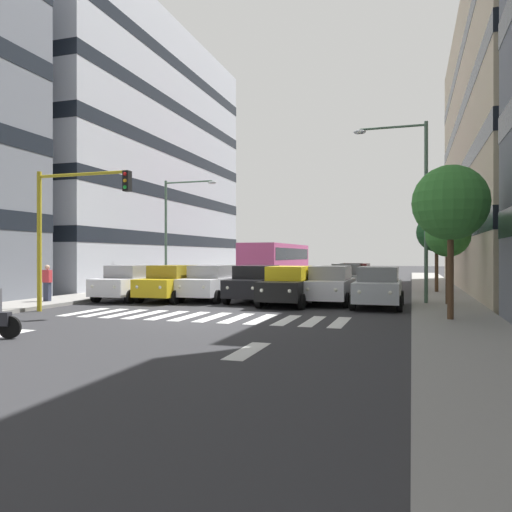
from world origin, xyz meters
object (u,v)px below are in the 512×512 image
traffic_light_gantry (64,217)px  car_row2_0 (355,277)px  bus_behind_traffic (277,260)px  street_lamp_left (414,193)px  car_4 (211,282)px  pedestrian_waiting (47,282)px  street_tree_0 (451,203)px  car_row2_1 (348,278)px  car_5 (172,283)px  car_3 (256,283)px  street_lamp_right (175,221)px  car_0 (378,287)px  street_tree_1 (448,236)px  car_1 (330,285)px  car_2 (289,285)px  car_6 (130,282)px  street_tree_2 (437,232)px

traffic_light_gantry → car_row2_0: bearing=-124.8°
bus_behind_traffic → street_lamp_left: size_ratio=1.34×
car_4 → pedestrian_waiting: size_ratio=2.72×
street_tree_0 → pedestrian_waiting: street_tree_0 is taller
street_tree_0 → pedestrian_waiting: 17.09m
car_row2_0 → car_row2_1: 0.79m
car_5 → car_row2_1: bearing=-135.3°
car_3 → street_lamp_right: (7.31, -6.07, 3.53)m
car_row2_0 → car_0: bearing=102.9°
street_tree_0 → street_tree_1: 5.31m
car_1 → car_row2_0: 7.48m
street_lamp_right → car_row2_0: bearing=-172.8°
car_3 → car_row2_1: 7.61m
car_2 → car_5: bearing=-4.0°
car_5 → car_6: bearing=8.9°
car_5 → car_row2_1: 10.60m
pedestrian_waiting → traffic_light_gantry: bearing=140.0°
street_tree_2 → car_row2_1: bearing=8.0°
bus_behind_traffic → traffic_light_gantry: bearing=79.3°
car_row2_1 → street_tree_0: (-4.74, 12.00, 3.00)m
car_2 → street_tree_2: size_ratio=0.99×
car_3 → street_tree_1: street_tree_1 is taller
bus_behind_traffic → street_lamp_left: street_lamp_left is taller
car_row2_1 → car_3: bearing=62.6°
car_3 → bus_behind_traffic: (2.26, -12.23, 0.97)m
car_1 → street_lamp_left: street_lamp_left is taller
car_6 → street_lamp_right: size_ratio=0.65×
car_5 → car_row2_0: size_ratio=1.00×
street_lamp_left → car_4: bearing=1.9°
car_row2_1 → pedestrian_waiting: pedestrian_waiting is taller
street_lamp_right → pedestrian_waiting: 10.69m
car_5 → street_tree_0: (-12.28, 4.55, 3.00)m
car_1 → car_4: 5.80m
street_tree_2 → street_tree_0: bearing=89.3°
car_3 → car_6: size_ratio=1.00×
car_3 → car_row2_1: (-3.50, -6.76, 0.00)m
car_1 → street_tree_1: 5.42m
car_5 → street_tree_2: size_ratio=0.99×
car_0 → street_lamp_right: bearing=-27.9°
car_0 → street_tree_2: (-2.69, -8.25, 2.61)m
car_1 → street_lamp_left: bearing=-175.6°
traffic_light_gantry → car_1: bearing=-145.8°
car_1 → car_row2_1: (0.04, -6.75, 0.00)m
street_lamp_right → street_tree_0: street_lamp_right is taller
car_row2_1 → street_tree_0: size_ratio=0.89×
car_6 → bus_behind_traffic: (-3.86, -13.25, 0.97)m
car_4 → car_row2_0: same height
car_5 → car_row2_1: size_ratio=1.00×
car_5 → street_lamp_left: bearing=-175.0°
car_1 → street_lamp_right: size_ratio=0.65×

